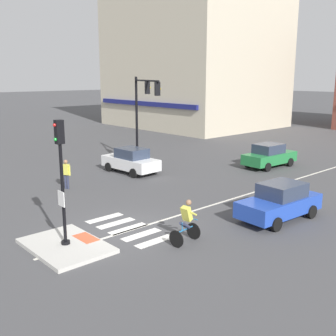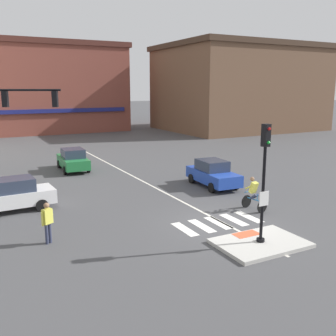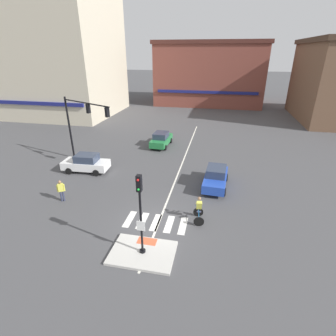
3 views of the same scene
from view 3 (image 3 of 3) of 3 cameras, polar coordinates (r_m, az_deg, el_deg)
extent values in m
plane|color=#474749|center=(16.61, -2.93, -12.44)|extent=(300.00, 300.00, 0.00)
cube|color=beige|center=(14.60, -5.66, -18.30)|extent=(3.45, 2.41, 0.15)
cube|color=#DB5B38|center=(15.16, -4.70, -15.95)|extent=(1.10, 0.60, 0.01)
cylinder|color=black|center=(14.51, -5.69, -17.90)|extent=(0.32, 0.32, 0.12)
cylinder|color=black|center=(13.33, -6.02, -11.94)|extent=(0.12, 0.12, 3.62)
cube|color=white|center=(13.38, -6.09, -12.75)|extent=(0.44, 0.03, 0.56)
cube|color=black|center=(12.15, -6.48, -3.42)|extent=(0.24, 0.28, 0.84)
sphere|color=red|center=(11.90, -6.77, -2.70)|extent=(0.12, 0.12, 0.12)
sphere|color=green|center=(12.13, -6.65, -4.81)|extent=(0.12, 0.12, 0.12)
cube|color=silver|center=(17.22, -8.55, -11.19)|extent=(0.44, 1.80, 0.01)
cube|color=silver|center=(16.97, -5.69, -11.61)|extent=(0.44, 1.80, 0.01)
cube|color=silver|center=(16.77, -2.75, -12.01)|extent=(0.44, 1.80, 0.01)
cube|color=silver|center=(16.61, 0.27, -12.39)|extent=(0.44, 1.80, 0.01)
cube|color=silver|center=(16.49, 3.35, -12.75)|extent=(0.44, 1.80, 0.01)
cube|color=silver|center=(25.12, 3.18, 1.04)|extent=(0.14, 28.00, 0.01)
cylinder|color=black|center=(27.28, -21.08, 8.20)|extent=(0.18, 0.18, 6.17)
cylinder|color=black|center=(24.13, -17.96, 13.64)|extent=(5.67, 2.78, 0.11)
cube|color=black|center=(23.96, -17.37, 12.55)|extent=(0.36, 0.38, 0.80)
sphere|color=gold|center=(24.06, -17.04, 12.63)|extent=(0.12, 0.12, 0.12)
cube|color=black|center=(22.02, -13.42, 12.01)|extent=(0.36, 0.38, 0.80)
sphere|color=gold|center=(22.13, -13.08, 12.10)|extent=(0.12, 0.12, 0.12)
cube|color=beige|center=(49.85, -23.97, 23.14)|extent=(18.74, 15.87, 20.95)
cube|color=navy|center=(43.88, -28.24, 12.63)|extent=(16.87, 0.30, 0.50)
cube|color=brown|center=(57.57, 9.27, 19.85)|extent=(20.90, 14.10, 11.34)
cube|color=#49241E|center=(57.44, 9.71, 25.84)|extent=(21.53, 14.52, 0.70)
cube|color=navy|center=(50.69, 8.58, 16.39)|extent=(18.81, 0.30, 0.50)
cube|color=#237A3D|center=(29.73, -1.49, 6.17)|extent=(1.90, 4.18, 0.70)
cube|color=#2D384C|center=(29.39, -1.59, 7.32)|extent=(1.57, 1.97, 0.64)
cylinder|color=black|center=(31.22, -2.32, 6.38)|extent=(0.21, 0.61, 0.60)
cylinder|color=black|center=(30.80, 0.66, 6.15)|extent=(0.21, 0.61, 0.60)
cylinder|color=black|center=(28.93, -3.77, 4.87)|extent=(0.21, 0.61, 0.60)
cylinder|color=black|center=(28.47, -0.57, 4.59)|extent=(0.21, 0.61, 0.60)
cube|color=#2347B7|center=(20.87, 10.55, -2.50)|extent=(1.94, 4.19, 0.70)
cube|color=#2D384C|center=(20.72, 10.73, -0.67)|extent=(1.59, 1.98, 0.64)
cylinder|color=black|center=(19.88, 12.51, -5.27)|extent=(0.22, 0.61, 0.60)
cylinder|color=black|center=(19.97, 7.74, -4.73)|extent=(0.22, 0.61, 0.60)
cylinder|color=black|center=(22.14, 12.93, -2.11)|extent=(0.22, 0.61, 0.60)
cylinder|color=black|center=(22.22, 8.66, -1.63)|extent=(0.22, 0.61, 0.60)
cube|color=white|center=(24.35, -17.85, 0.72)|extent=(4.19, 1.93, 0.70)
cube|color=#2D384C|center=(24.04, -17.73, 2.16)|extent=(1.98, 1.58, 0.64)
cylinder|color=black|center=(24.40, -21.24, -0.65)|extent=(0.61, 0.21, 0.60)
cylinder|color=black|center=(25.73, -19.52, 0.90)|extent=(0.61, 0.21, 0.60)
cylinder|color=black|center=(23.28, -15.77, -1.06)|extent=(0.61, 0.21, 0.60)
cylinder|color=black|center=(24.66, -14.28, 0.58)|extent=(0.61, 0.21, 0.60)
cylinder|color=black|center=(17.23, 6.77, -9.74)|extent=(0.66, 0.13, 0.66)
cylinder|color=black|center=(16.37, 6.89, -11.80)|extent=(0.66, 0.13, 0.66)
cylinder|color=#2370AD|center=(16.67, 6.86, -10.13)|extent=(0.17, 0.89, 0.05)
cylinder|color=#2370AD|center=(16.42, 6.92, -9.96)|extent=(0.04, 0.04, 0.30)
cylinder|color=#2370AD|center=(16.90, 6.86, -8.38)|extent=(0.44, 0.09, 0.04)
cylinder|color=#2D334C|center=(16.55, 6.62, -9.65)|extent=(0.17, 0.41, 0.33)
cylinder|color=#2D334C|center=(16.56, 7.18, -9.66)|extent=(0.17, 0.41, 0.33)
cube|color=#DBD64C|center=(16.40, 6.96, -8.21)|extent=(0.39, 0.42, 0.60)
sphere|color=#936B4C|center=(16.29, 7.02, -6.77)|extent=(0.22, 0.22, 0.22)
cylinder|color=#DBD64C|center=(16.54, 6.38, -7.86)|extent=(0.14, 0.46, 0.31)
cylinder|color=#DBD64C|center=(16.56, 7.50, -7.89)|extent=(0.14, 0.46, 0.31)
cylinder|color=#2D334C|center=(20.22, -22.29, -5.77)|extent=(0.12, 0.12, 0.82)
cylinder|color=#2D334C|center=(20.24, -22.74, -5.82)|extent=(0.12, 0.12, 0.82)
cube|color=#DBD64C|center=(19.90, -22.84, -4.02)|extent=(0.42, 0.37, 0.60)
cylinder|color=#DBD64C|center=(19.90, -22.16, -4.07)|extent=(0.09, 0.09, 0.56)
cylinder|color=#DBD64C|center=(19.96, -23.47, -4.22)|extent=(0.09, 0.09, 0.56)
sphere|color=#936B4C|center=(19.71, -23.05, -2.89)|extent=(0.22, 0.22, 0.22)
camera|label=1|loc=(10.83, 73.99, -14.93)|focal=43.85mm
camera|label=2|loc=(13.89, -75.57, -11.41)|focal=41.45mm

